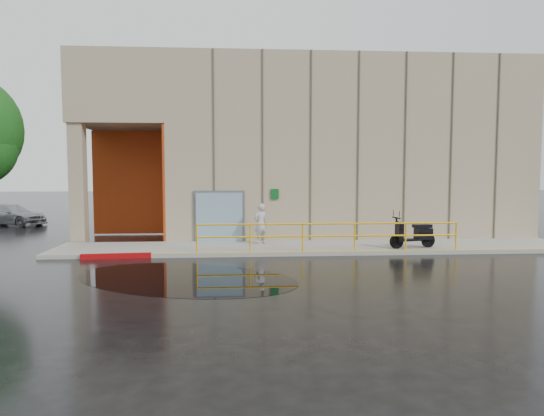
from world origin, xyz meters
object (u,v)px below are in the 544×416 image
(person, at_px, (261,224))
(red_curb, at_px, (116,256))
(scooter, at_px, (413,226))
(car_c, at_px, (11,215))

(person, bearing_deg, red_curb, -10.41)
(scooter, xyz_separation_m, car_c, (-19.39, 10.45, -0.38))
(person, xyz_separation_m, scooter, (5.70, -1.48, 0.01))
(scooter, xyz_separation_m, red_curb, (-10.86, -0.66, -0.88))
(person, bearing_deg, scooter, 132.49)
(car_c, bearing_deg, scooter, -100.62)
(scooter, relative_size, red_curb, 0.78)
(person, distance_m, red_curb, 5.65)
(person, xyz_separation_m, red_curb, (-5.15, -2.14, -0.87))
(car_c, bearing_deg, red_curb, -124.76)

